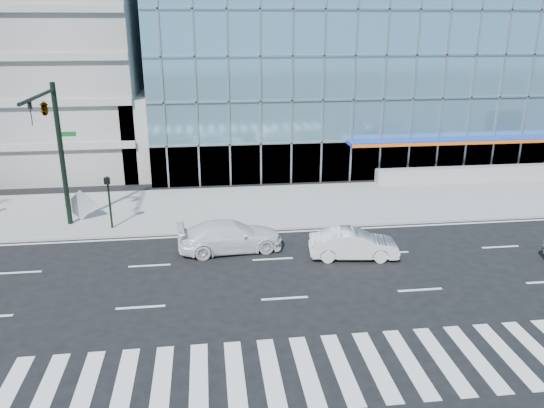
{
  "coord_description": "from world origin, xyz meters",
  "views": [
    {
      "loc": [
        -3.05,
        -23.78,
        11.05
      ],
      "look_at": [
        0.34,
        3.0,
        1.86
      ],
      "focal_mm": 35.0,
      "sensor_mm": 36.0,
      "label": 1
    }
  ],
  "objects_px": {
    "traffic_signal": "(50,124)",
    "white_suv": "(230,236)",
    "ped_signal_post": "(109,194)",
    "white_sedan": "(353,244)",
    "tilted_panel": "(81,205)"
  },
  "relations": [
    {
      "from": "traffic_signal",
      "to": "ped_signal_post",
      "type": "height_order",
      "value": "traffic_signal"
    },
    {
      "from": "ped_signal_post",
      "to": "white_sedan",
      "type": "bearing_deg",
      "value": -22.77
    },
    {
      "from": "white_sedan",
      "to": "white_suv",
      "type": "bearing_deg",
      "value": 81.56
    },
    {
      "from": "white_suv",
      "to": "traffic_signal",
      "type": "bearing_deg",
      "value": 64.53
    },
    {
      "from": "traffic_signal",
      "to": "ped_signal_post",
      "type": "xyz_separation_m",
      "value": [
        2.5,
        0.37,
        -4.02
      ]
    },
    {
      "from": "ped_signal_post",
      "to": "white_sedan",
      "type": "xyz_separation_m",
      "value": [
        12.49,
        -5.24,
        -1.42
      ]
    },
    {
      "from": "traffic_signal",
      "to": "tilted_panel",
      "type": "xyz_separation_m",
      "value": [
        0.56,
        1.95,
        -5.1
      ]
    },
    {
      "from": "ped_signal_post",
      "to": "white_suv",
      "type": "relative_size",
      "value": 0.56
    },
    {
      "from": "traffic_signal",
      "to": "ped_signal_post",
      "type": "bearing_deg",
      "value": 8.52
    },
    {
      "from": "ped_signal_post",
      "to": "traffic_signal",
      "type": "bearing_deg",
      "value": -171.48
    },
    {
      "from": "traffic_signal",
      "to": "white_sedan",
      "type": "bearing_deg",
      "value": -17.99
    },
    {
      "from": "traffic_signal",
      "to": "tilted_panel",
      "type": "height_order",
      "value": "traffic_signal"
    },
    {
      "from": "traffic_signal",
      "to": "white_suv",
      "type": "xyz_separation_m",
      "value": [
        8.99,
        -3.19,
        -5.39
      ]
    },
    {
      "from": "white_sedan",
      "to": "tilted_panel",
      "type": "xyz_separation_m",
      "value": [
        -14.43,
        6.82,
        0.35
      ]
    },
    {
      "from": "ped_signal_post",
      "to": "white_suv",
      "type": "height_order",
      "value": "ped_signal_post"
    }
  ]
}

